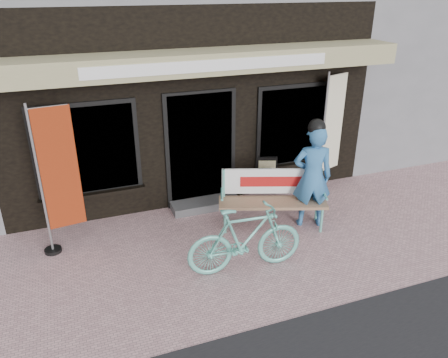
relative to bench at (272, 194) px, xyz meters
name	(u,v)px	position (x,y,z in m)	size (l,w,h in m)	color
ground	(240,257)	(-0.91, -0.78, -0.59)	(70.00, 70.00, 0.00)	#C4959A
storefront	(159,27)	(-0.91, 4.18, 2.40)	(7.00, 6.77, 6.00)	black
neighbor_right_near	(435,23)	(7.59, 4.72, 2.21)	(10.00, 7.00, 5.60)	slate
bench	(272,194)	(0.00, 0.00, 0.00)	(1.90, 1.05, 1.00)	#61BEAD
person	(312,175)	(0.62, -0.24, 0.36)	(0.77, 0.63, 1.93)	teal
bicycle	(245,239)	(-0.96, -1.08, -0.07)	(0.49, 1.74, 1.04)	#61BEAD
nobori_red	(57,178)	(-3.42, 0.42, 0.66)	(0.72, 0.30, 2.42)	gray
nobori_cream	(331,130)	(1.73, 0.97, 0.66)	(0.71, 0.38, 2.43)	gray
menu_stand	(266,175)	(0.43, 1.13, -0.18)	(0.40, 0.21, 0.80)	black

